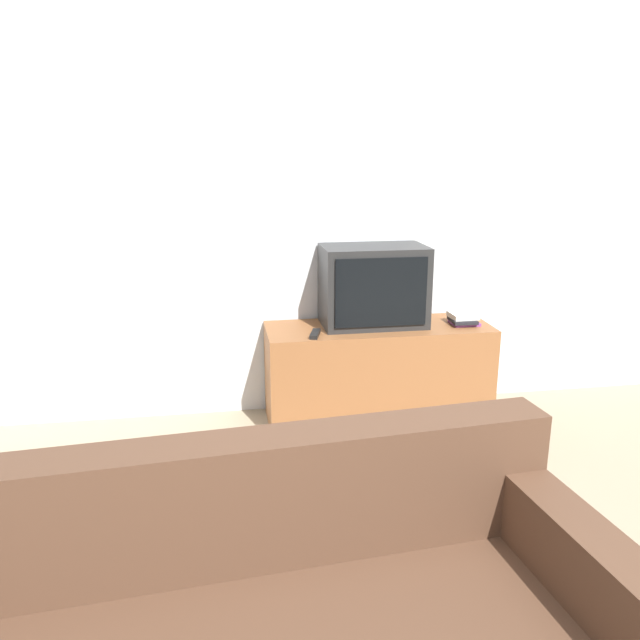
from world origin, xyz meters
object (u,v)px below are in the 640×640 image
tv_stand (378,373)px  book_stack (463,319)px  television (373,286)px  remote_on_stand (315,334)px

tv_stand → book_stack: size_ratio=7.42×
television → remote_on_stand: 0.48m
television → book_stack: 0.59m
tv_stand → remote_on_stand: remote_on_stand is taller
tv_stand → book_stack: book_stack is taller
tv_stand → remote_on_stand: size_ratio=8.51×
book_stack → remote_on_stand: size_ratio=1.15×
television → book_stack: television is taller
tv_stand → book_stack: bearing=-4.1°
remote_on_stand → book_stack: bearing=6.1°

